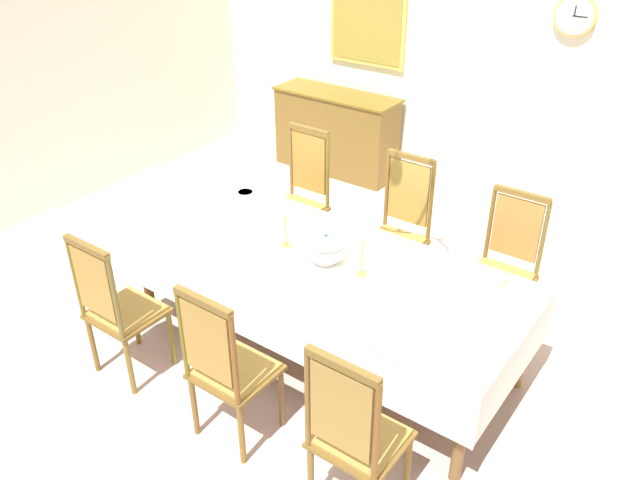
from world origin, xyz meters
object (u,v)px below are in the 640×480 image
object	(u,v)px
chair_south_a	(117,306)
chair_north_b	(399,228)
bowl_near_left	(245,193)
spoon_primary	(238,190)
chair_south_b	(227,365)
framed_painting	(368,16)
bowl_near_right	(483,276)
chair_south_c	(354,433)
spoon_secondary	(505,283)
soup_tureen	(326,248)
candlestick_east	(362,256)
dining_table	(322,269)
chair_north_c	(505,265)
mounted_clock	(575,15)
chair_north_a	(301,195)
candlestick_west	(285,229)
sideboard	(336,132)

from	to	relation	value
chair_south_a	chair_north_b	distance (m)	2.18
bowl_near_left	spoon_primary	size ratio (longest dim) A/B	0.83
chair_south_b	framed_painting	world-z (taller)	framed_painting
spoon_primary	chair_north_b	bearing A→B (deg)	9.60
chair_south_a	bowl_near_right	size ratio (longest dim) A/B	5.42
chair_south_c	bowl_near_right	xyz separation A→B (m)	(0.05, 1.39, 0.22)
spoon_secondary	framed_painting	world-z (taller)	framed_painting
soup_tureen	candlestick_east	xyz separation A→B (m)	(0.28, 0.00, 0.04)
dining_table	candlestick_east	bearing A→B (deg)	-0.00
chair_north_c	mounted_clock	xyz separation A→B (m)	(-0.37, 1.95, 1.37)
chair_south_c	mounted_clock	size ratio (longest dim) A/B	3.10
bowl_near_right	mounted_clock	xyz separation A→B (m)	(-0.41, 2.51, 1.15)
chair_north_a	mounted_clock	distance (m)	2.79
chair_south_b	chair_north_b	xyz separation A→B (m)	(0.00, 1.96, 0.02)
chair_north_a	chair_south_b	world-z (taller)	chair_north_a
chair_north_c	candlestick_west	size ratio (longest dim) A/B	3.18
chair_north_c	spoon_secondary	world-z (taller)	chair_north_c
chair_north_a	soup_tureen	bearing A→B (deg)	134.52
bowl_near_right	soup_tureen	bearing A→B (deg)	-155.63
chair_north_a	candlestick_east	distance (m)	1.61
bowl_near_left	framed_painting	distance (m)	2.71
chair_north_b	dining_table	bearing A→B (deg)	88.04
candlestick_west	mounted_clock	xyz separation A→B (m)	(0.84, 2.93, 1.04)
chair_south_a	candlestick_east	bearing A→B (deg)	38.14
chair_south_c	soup_tureen	bearing A→B (deg)	131.84
chair_south_b	bowl_near_left	distance (m)	1.80
dining_table	chair_north_c	size ratio (longest dim) A/B	2.52
candlestick_east	bowl_near_right	bearing A→B (deg)	32.98
chair_north_c	spoon_secondary	distance (m)	0.60
chair_south_b	candlestick_west	distance (m)	1.09
chair_north_b	chair_south_b	bearing A→B (deg)	90.00
soup_tureen	bowl_near_left	bearing A→B (deg)	158.41
spoon_secondary	framed_painting	size ratio (longest dim) A/B	0.17
chair_south_a	spoon_secondary	distance (m)	2.48
chair_south_c	spoon_primary	size ratio (longest dim) A/B	6.34
chair_south_a	bowl_near_right	bearing A→B (deg)	36.45
chair_south_a	chair_south_b	size ratio (longest dim) A/B	0.99
mounted_clock	candlestick_west	bearing A→B (deg)	-106.08
chair_south_a	chair_north_a	bearing A→B (deg)	90.00
chair_south_a	chair_north_b	world-z (taller)	chair_north_b
chair_north_a	candlestick_east	size ratio (longest dim) A/B	3.26
chair_north_a	bowl_near_left	size ratio (longest dim) A/B	8.00
chair_south_a	mounted_clock	xyz separation A→B (m)	(1.47, 3.91, 1.38)
framed_painting	candlestick_west	bearing A→B (deg)	-67.18
candlestick_west	spoon_primary	bearing A→B (deg)	152.10
candlestick_west	mounted_clock	distance (m)	3.22
soup_tureen	chair_south_a	bearing A→B (deg)	-134.65
dining_table	mounted_clock	bearing A→B (deg)	79.62
chair_south_b	sideboard	size ratio (longest dim) A/B	0.76
bowl_near_right	framed_painting	size ratio (longest dim) A/B	0.20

